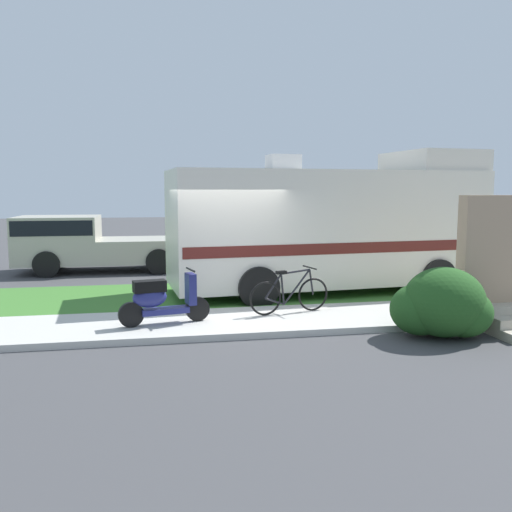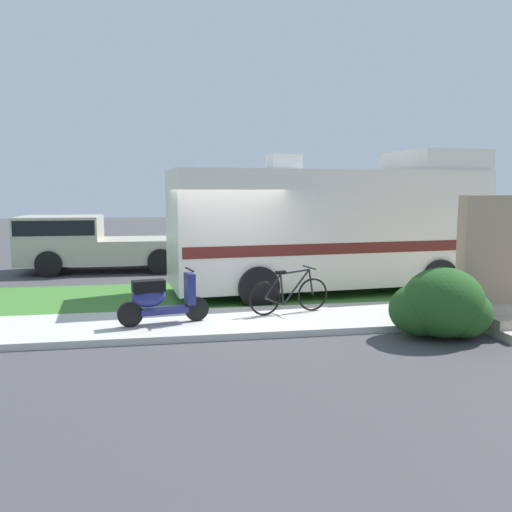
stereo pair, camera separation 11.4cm
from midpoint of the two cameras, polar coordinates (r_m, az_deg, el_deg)
ground_plane at (r=11.18m, az=-2.59°, el=-5.86°), size 80.00×80.00×0.00m
sidewalk at (r=10.01m, az=-1.68°, el=-7.03°), size 24.00×2.00×0.12m
grass_strip at (r=12.63m, az=-3.49°, el=-4.19°), size 24.00×3.40×0.08m
motorhome_rv at (r=13.01m, az=8.33°, el=3.16°), size 7.61×3.02×3.44m
scooter at (r=9.67m, az=-9.79°, el=-4.48°), size 1.62×0.61×0.97m
bicycle at (r=10.41m, az=3.85°, el=-4.06°), size 1.65×0.55×0.88m
pickup_truck_near at (r=17.26m, az=-16.99°, el=1.48°), size 5.28×2.19×1.71m
bush_by_porch at (r=9.56m, az=19.37°, el=-5.04°), size 1.66×1.25×1.18m
bottle_green at (r=11.68m, az=16.94°, el=-4.40°), size 0.08×0.08×0.28m
bottle_spare at (r=12.11m, az=23.30°, el=-4.38°), size 0.07×0.07×0.23m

